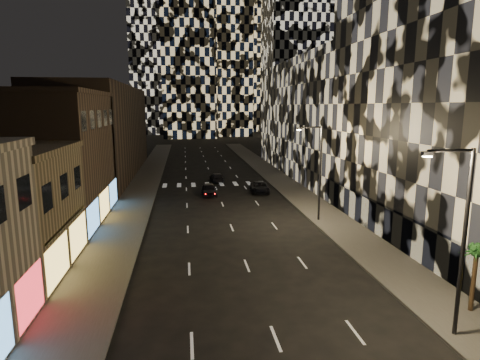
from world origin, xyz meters
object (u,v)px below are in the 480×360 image
object	(u,v)px
car_dark_midlane	(209,190)
car_dark_rightlane	(260,187)
streetlight_far	(318,166)
streetlight_near	(460,230)
palm_tree	(476,256)
car_dark_oncoming	(217,177)

from	to	relation	value
car_dark_midlane	car_dark_rightlane	distance (m)	6.65
streetlight_far	car_dark_rightlane	world-z (taller)	streetlight_far
streetlight_near	palm_tree	size ratio (longest dim) A/B	2.42
car_dark_midlane	car_dark_rightlane	world-z (taller)	car_dark_midlane
streetlight_far	car_dark_oncoming	xyz separation A→B (m)	(-7.85, 21.99, -4.72)
streetlight_far	palm_tree	world-z (taller)	streetlight_far
streetlight_far	palm_tree	bearing A→B (deg)	-81.79
streetlight_far	car_dark_oncoming	world-z (taller)	streetlight_far
streetlight_near	car_dark_rightlane	xyz separation A→B (m)	(-2.97, 33.62, -4.68)
streetlight_near	palm_tree	xyz separation A→B (m)	(2.60, 1.96, -2.13)
car_dark_rightlane	streetlight_near	bearing A→B (deg)	-79.85
palm_tree	streetlight_near	bearing A→B (deg)	-142.98
streetlight_near	car_dark_oncoming	bearing A→B (deg)	100.60
streetlight_near	streetlight_far	xyz separation A→B (m)	(0.00, 20.00, 0.00)
car_dark_rightlane	palm_tree	distance (m)	32.25
palm_tree	car_dark_oncoming	bearing A→B (deg)	104.64
streetlight_near	car_dark_oncoming	world-z (taller)	streetlight_near
palm_tree	streetlight_far	bearing A→B (deg)	98.21
streetlight_far	palm_tree	xyz separation A→B (m)	(2.60, -18.04, -2.13)
streetlight_far	car_dark_oncoming	bearing A→B (deg)	109.66
car_dark_midlane	car_dark_oncoming	bearing A→B (deg)	78.38
car_dark_oncoming	car_dark_rightlane	world-z (taller)	car_dark_rightlane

